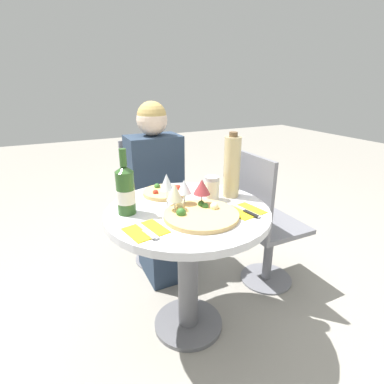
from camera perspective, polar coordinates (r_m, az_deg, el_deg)
ground_plane at (r=1.84m, az=-0.71°, el=-23.88°), size 12.00×12.00×0.00m
dining_table at (r=1.51m, az=-0.80°, el=-8.95°), size 0.79×0.79×0.71m
chair_behind_diner at (r=2.23m, az=-7.44°, el=-2.34°), size 0.38×0.38×0.90m
seated_diner at (r=2.07m, az=-6.28°, el=-1.08°), size 0.36×0.47×1.17m
chair_empty_side at (r=1.96m, az=13.38°, el=-6.18°), size 0.38×0.38×0.90m
pizza_large at (r=1.35m, az=1.61°, el=-4.25°), size 0.34×0.34×0.05m
pizza_small_far at (r=1.63m, az=-5.24°, el=0.04°), size 0.23×0.23×0.05m
wine_bottle at (r=1.38m, az=-12.54°, el=0.36°), size 0.08×0.08×0.30m
tall_carafe at (r=1.56m, az=7.60°, el=4.81°), size 0.09×0.09×0.34m
sugar_shaker at (r=1.53m, az=3.79°, el=0.72°), size 0.08×0.08×0.12m
wine_glass_center at (r=1.42m, az=-1.50°, el=0.88°), size 0.07×0.07×0.14m
wine_glass_front_right at (r=1.41m, az=1.89°, el=0.90°), size 0.08×0.08×0.15m
wine_glass_back_left at (r=1.43m, az=-4.85°, el=1.75°), size 0.07×0.07×0.17m
wine_glass_front_left at (r=1.35m, az=-3.33°, el=-0.12°), size 0.07×0.07×0.15m
place_setting_left at (r=1.25m, az=-8.74°, el=-7.26°), size 0.18×0.19×0.01m
place_setting_right at (r=1.43m, az=10.08°, el=-3.57°), size 0.17×0.19×0.01m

